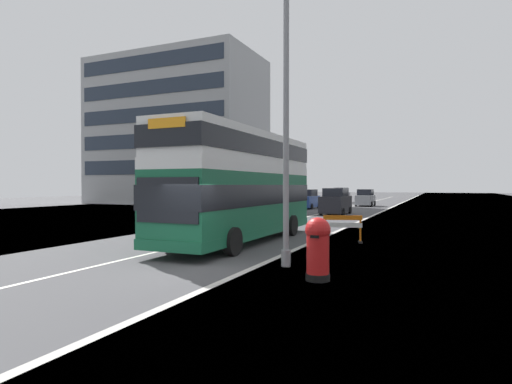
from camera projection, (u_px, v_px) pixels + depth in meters
The scene contains 13 objects.
ground at pixel (207, 271), 12.37m from camera, with size 140.00×280.00×0.10m.
double_decker_bus at pixel (242, 184), 18.34m from camera, with size 2.85×11.12×4.72m.
lamppost_foreground at pixel (286, 117), 12.77m from camera, with size 0.29×0.70×9.51m.
red_pillar_postbox at pixel (318, 246), 10.93m from camera, with size 0.66×0.66×1.63m.
roadworks_barrier at pixel (343, 225), 18.10m from camera, with size 1.68×0.89×1.18m.
construction_site_fence at pixel (229, 205), 32.33m from camera, with size 0.44×20.60×2.03m.
car_oncoming_near at pixel (336, 202), 35.78m from camera, with size 2.04×4.46×2.21m.
car_receding_mid at pixel (307, 200), 44.46m from camera, with size 1.91×4.30×2.01m.
car_receding_far at pixel (365, 198), 49.77m from camera, with size 1.96×3.85×1.98m.
car_far_side at pixel (341, 196), 59.48m from camera, with size 1.93×3.87×2.12m.
bare_tree_far_verge_near at pixel (270, 187), 58.79m from camera, with size 2.76×3.92×4.62m.
bare_tree_far_verge_mid at pixel (245, 187), 51.90m from camera, with size 2.90×2.34×4.42m.
backdrop_office_block at pixel (178, 132), 58.02m from camera, with size 22.38×12.50×19.55m.
Camera 1 is at (6.80, -10.54, 2.46)m, focal length 29.75 mm.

